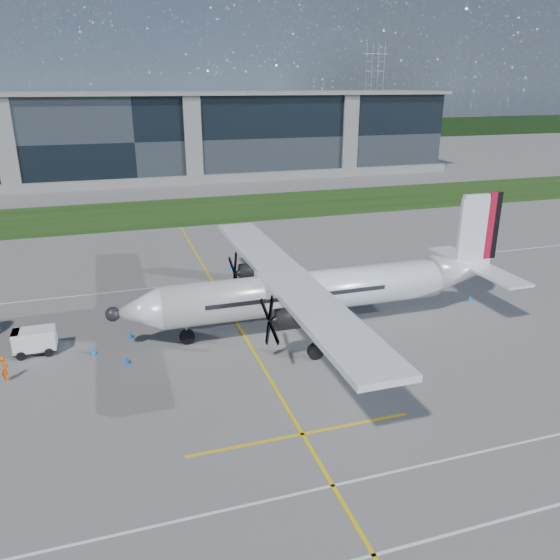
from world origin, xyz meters
TOP-DOWN VIEW (x-y plane):
  - ground at (0.00, 40.00)m, footprint 400.00×400.00m
  - grass_strip at (0.00, 48.00)m, footprint 400.00×18.00m
  - terminal_building at (0.00, 80.00)m, footprint 120.00×20.00m
  - tree_line at (0.00, 140.00)m, footprint 400.00×6.00m
  - pylon_east at (85.00, 150.00)m, footprint 9.00×4.60m
  - yellow_taxiway_centerline at (3.00, 10.00)m, footprint 0.20×70.00m
  - turboprop_aircraft at (8.77, 6.14)m, footprint 29.45×30.54m
  - baggage_tug at (-10.84, 7.81)m, footprint 2.82×1.69m
  - ground_crew_person at (-12.21, 4.46)m, footprint 0.69×0.86m
  - safety_cone_nose_port at (-5.16, 4.50)m, footprint 0.36×0.36m
  - safety_cone_stbdwing at (5.30, 20.65)m, footprint 0.36×0.36m
  - safety_cone_fwd at (-7.23, 6.48)m, footprint 0.36×0.36m
  - safety_cone_tail at (22.36, 6.89)m, footprint 0.36×0.36m
  - safety_cone_nose_stbd at (-4.74, 8.33)m, footprint 0.36×0.36m

SIDE VIEW (x-z plane):
  - ground at x=0.00m, z-range 0.00..0.00m
  - yellow_taxiway_centerline at x=3.00m, z-range 0.00..0.01m
  - grass_strip at x=0.00m, z-range 0.00..0.04m
  - safety_cone_nose_port at x=-5.16m, z-range 0.00..0.50m
  - safety_cone_stbdwing at x=5.30m, z-range 0.00..0.50m
  - safety_cone_fwd at x=-7.23m, z-range 0.00..0.50m
  - safety_cone_tail at x=22.36m, z-range 0.00..0.50m
  - safety_cone_nose_stbd at x=-4.74m, z-range 0.00..0.50m
  - baggage_tug at x=-10.84m, z-range 0.00..1.69m
  - ground_crew_person at x=-12.21m, z-range 0.00..1.88m
  - tree_line at x=0.00m, z-range 0.00..6.00m
  - turboprop_aircraft at x=8.77m, z-range 0.00..9.16m
  - terminal_building at x=0.00m, z-range 0.00..15.00m
  - pylon_east at x=85.00m, z-range 0.00..30.00m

